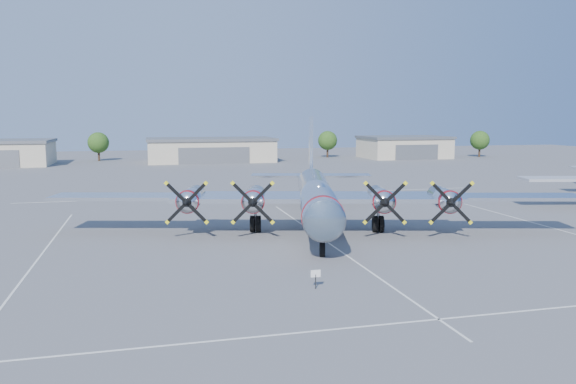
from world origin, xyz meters
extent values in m
plane|color=#525255|center=(0.00, 0.00, 0.00)|extent=(260.00, 260.00, 0.00)
cube|color=silver|center=(-22.00, -5.00, 0.01)|extent=(0.15, 40.00, 0.01)
cube|color=silver|center=(0.00, -5.00, 0.01)|extent=(0.15, 40.00, 0.01)
cube|color=silver|center=(22.00, -5.00, 0.01)|extent=(0.15, 40.00, 0.01)
cube|color=silver|center=(0.00, -22.00, 0.01)|extent=(60.00, 0.15, 0.01)
cube|color=silver|center=(0.00, 25.00, 0.01)|extent=(60.00, 0.15, 0.01)
cube|color=#BFB197|center=(0.00, 82.00, 2.40)|extent=(28.00, 14.00, 4.80)
cube|color=slate|center=(0.00, 82.00, 5.10)|extent=(28.60, 14.60, 0.60)
cube|color=slate|center=(0.00, 74.95, 1.80)|extent=(15.40, 0.20, 3.60)
cube|color=#BFB197|center=(48.00, 82.00, 2.40)|extent=(20.00, 14.00, 4.80)
cube|color=slate|center=(48.00, 82.00, 5.10)|extent=(20.60, 14.60, 0.60)
cube|color=slate|center=(48.00, 74.95, 1.80)|extent=(11.00, 0.20, 3.60)
cylinder|color=#382619|center=(-25.00, 90.00, 1.40)|extent=(0.50, 0.50, 2.80)
sphere|color=#1E4814|center=(-25.00, 90.00, 4.24)|extent=(4.80, 4.80, 4.80)
cylinder|color=#382619|center=(30.00, 88.00, 1.40)|extent=(0.50, 0.50, 2.80)
sphere|color=#1E4814|center=(30.00, 88.00, 4.24)|extent=(4.80, 4.80, 4.80)
cylinder|color=#382619|center=(68.00, 80.00, 1.40)|extent=(0.50, 0.50, 2.80)
sphere|color=#1E4814|center=(68.00, 80.00, 4.24)|extent=(4.80, 4.80, 4.80)
cylinder|color=black|center=(-4.58, -15.57, 0.44)|extent=(0.07, 0.07, 0.88)
cube|color=white|center=(-4.58, -15.57, 0.93)|extent=(0.60, 0.06, 0.44)
camera|label=1|loc=(-14.09, -46.65, 10.22)|focal=35.00mm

